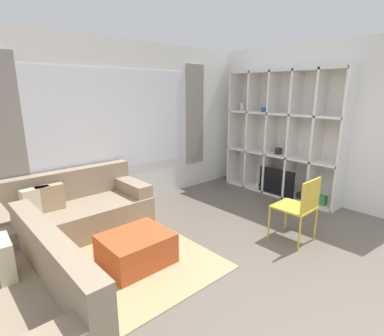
{
  "coord_description": "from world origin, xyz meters",
  "views": [
    {
      "loc": [
        -2.4,
        -1.42,
        1.92
      ],
      "look_at": [
        0.36,
        1.63,
        0.85
      ],
      "focal_mm": 28.0,
      "sensor_mm": 36.0,
      "label": 1
    }
  ],
  "objects": [
    {
      "name": "ground_plane",
      "position": [
        0.0,
        0.0,
        0.0
      ],
      "size": [
        16.0,
        16.0,
        0.0
      ],
      "primitive_type": "plane",
      "color": "#665B51"
    },
    {
      "name": "ottoman",
      "position": [
        -0.83,
        1.26,
        0.18
      ],
      "size": [
        0.74,
        0.63,
        0.36
      ],
      "color": "#B74C23",
      "rests_on": "ground_plane"
    },
    {
      "name": "wall_back",
      "position": [
        0.0,
        3.0,
        1.36
      ],
      "size": [
        6.51,
        0.11,
        2.7
      ],
      "color": "white",
      "rests_on": "ground_plane"
    },
    {
      "name": "couch_main",
      "position": [
        -1.06,
        2.52,
        0.3
      ],
      "size": [
        2.03,
        0.89,
        0.82
      ],
      "color": "gray",
      "rests_on": "ground_plane"
    },
    {
      "name": "shelving_unit",
      "position": [
        2.49,
        1.5,
        1.1
      ],
      "size": [
        0.4,
        2.25,
        2.27
      ],
      "color": "silver",
      "rests_on": "ground_plane"
    },
    {
      "name": "wall_right",
      "position": [
        2.69,
        1.48,
        1.35
      ],
      "size": [
        0.07,
        4.17,
        2.7
      ],
      "primitive_type": "cube",
      "color": "white",
      "rests_on": "ground_plane"
    },
    {
      "name": "folding_chair",
      "position": [
        1.01,
        0.29,
        0.52
      ],
      "size": [
        0.44,
        0.46,
        0.86
      ],
      "rotation": [
        0.0,
        0.0,
        3.14
      ],
      "color": "gold",
      "rests_on": "ground_plane"
    },
    {
      "name": "area_rug",
      "position": [
        -1.4,
        1.5,
        0.01
      ],
      "size": [
        2.75,
        2.15,
        0.01
      ],
      "primitive_type": "cube",
      "color": "tan",
      "rests_on": "ground_plane"
    },
    {
      "name": "couch_side",
      "position": [
        -2.09,
        0.99,
        0.29
      ],
      "size": [
        0.89,
        1.9,
        0.82
      ],
      "rotation": [
        0.0,
        0.0,
        -1.57
      ],
      "color": "gray",
      "rests_on": "ground_plane"
    }
  ]
}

